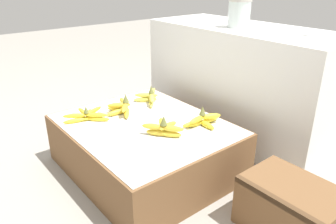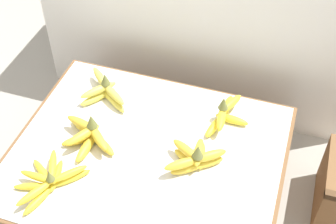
% 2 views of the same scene
% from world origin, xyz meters
% --- Properties ---
extents(ground_plane, '(10.00, 10.00, 0.00)m').
position_xyz_m(ground_plane, '(0.00, 0.00, 0.00)').
color(ground_plane, gray).
extents(display_platform, '(0.90, 0.75, 0.28)m').
position_xyz_m(display_platform, '(0.00, 0.00, 0.14)').
color(display_platform, brown).
rests_on(display_platform, ground_plane).
extents(back_vendor_table, '(1.30, 0.53, 0.71)m').
position_xyz_m(back_vendor_table, '(0.00, 0.79, 0.36)').
color(back_vendor_table, white).
rests_on(back_vendor_table, ground_plane).
extents(wooden_crate, '(0.39, 0.27, 0.24)m').
position_xyz_m(wooden_crate, '(0.78, 0.19, 0.12)').
color(wooden_crate, brown).
rests_on(wooden_crate, ground_plane).
extents(banana_bunch_front_left, '(0.21, 0.24, 0.09)m').
position_xyz_m(banana_bunch_front_left, '(-0.25, -0.21, 0.30)').
color(banana_bunch_front_left, yellow).
rests_on(banana_bunch_front_left, display_platform).
extents(banana_bunch_middle_left, '(0.22, 0.18, 0.11)m').
position_xyz_m(banana_bunch_middle_left, '(-0.20, -0.01, 0.31)').
color(banana_bunch_middle_left, gold).
rests_on(banana_bunch_middle_left, display_platform).
extents(banana_bunch_middle_midleft, '(0.19, 0.18, 0.11)m').
position_xyz_m(banana_bunch_middle_midleft, '(0.16, 0.00, 0.31)').
color(banana_bunch_middle_midleft, gold).
rests_on(banana_bunch_middle_midleft, display_platform).
extents(banana_bunch_back_left, '(0.21, 0.20, 0.11)m').
position_xyz_m(banana_bunch_back_left, '(-0.24, 0.21, 0.31)').
color(banana_bunch_back_left, '#DBCC4C').
rests_on(banana_bunch_back_left, display_platform).
extents(banana_bunch_back_midleft, '(0.14, 0.23, 0.11)m').
position_xyz_m(banana_bunch_back_midleft, '(0.21, 0.23, 0.31)').
color(banana_bunch_back_midleft, yellow).
rests_on(banana_bunch_back_midleft, display_platform).
extents(glass_jar, '(0.14, 0.14, 0.17)m').
position_xyz_m(glass_jar, '(-0.01, 0.72, 0.80)').
color(glass_jar, silver).
rests_on(glass_jar, back_vendor_table).
extents(foam_tray_white, '(0.29, 0.16, 0.02)m').
position_xyz_m(foam_tray_white, '(0.29, 0.86, 0.72)').
color(foam_tray_white, white).
rests_on(foam_tray_white, back_vendor_table).
extents(foam_tray_dark, '(0.20, 0.22, 0.02)m').
position_xyz_m(foam_tray_dark, '(-0.26, 0.80, 0.72)').
color(foam_tray_dark, white).
rests_on(foam_tray_dark, back_vendor_table).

